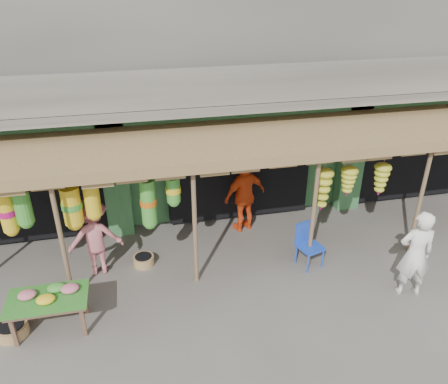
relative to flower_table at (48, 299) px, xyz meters
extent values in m
plane|color=#514C47|center=(4.26, 0.96, -0.67)|extent=(80.00, 80.00, 0.00)
cube|color=gray|center=(4.26, 5.96, 4.33)|extent=(16.00, 6.00, 4.00)
cube|color=#2D6033|center=(4.26, 6.11, 0.83)|extent=(16.00, 5.70, 3.00)
cube|color=gray|center=(4.26, 2.61, 2.53)|extent=(16.00, 0.90, 0.22)
cube|color=gray|center=(4.26, 2.21, 3.03)|extent=(16.00, 0.10, 0.80)
cube|color=#2D6033|center=(4.26, 3.01, 2.18)|extent=(16.00, 0.35, 0.35)
cube|color=yellow|center=(-0.74, 2.93, 2.08)|extent=(1.70, 0.06, 0.55)
cube|color=#B21414|center=(-0.74, 2.89, 2.08)|extent=(1.30, 0.02, 0.30)
cube|color=black|center=(-0.74, 3.96, 0.68)|extent=(3.60, 2.00, 2.50)
cube|color=black|center=(4.26, 3.96, 0.68)|extent=(3.60, 2.00, 2.50)
cube|color=black|center=(9.26, 3.96, 0.68)|extent=(3.60, 2.00, 2.50)
cube|color=#2D6033|center=(1.26, 3.01, 0.83)|extent=(0.60, 0.35, 3.00)
cube|color=#2D6033|center=(7.26, 3.01, 0.83)|extent=(0.60, 0.35, 3.00)
cylinder|color=brown|center=(0.26, 0.76, 0.63)|extent=(0.09, 0.09, 2.60)
cylinder|color=brown|center=(2.76, 0.76, 0.63)|extent=(0.09, 0.09, 2.60)
cylinder|color=brown|center=(5.26, 0.76, 0.63)|extent=(0.09, 0.09, 2.60)
cylinder|color=brown|center=(7.76, 0.76, 0.63)|extent=(0.09, 0.09, 2.60)
cylinder|color=brown|center=(4.01, 0.76, 1.83)|extent=(12.90, 0.08, 0.08)
cylinder|color=brown|center=(1.26, 1.16, 1.68)|extent=(5.50, 0.06, 0.06)
cube|color=brown|center=(4.26, 1.86, 2.01)|extent=(14.00, 2.70, 0.22)
cube|color=brown|center=(-0.59, -0.31, -0.37)|extent=(0.07, 0.07, 0.61)
cube|color=brown|center=(0.56, -0.31, -0.37)|extent=(0.07, 0.07, 0.61)
cube|color=brown|center=(-0.59, 0.27, -0.37)|extent=(0.07, 0.07, 0.61)
cube|color=brown|center=(0.56, 0.26, -0.37)|extent=(0.07, 0.07, 0.61)
cube|color=brown|center=(-0.02, -0.02, -0.02)|extent=(1.35, 0.77, 0.06)
cube|color=#26661E|center=(-0.02, -0.02, 0.03)|extent=(1.39, 0.82, 0.03)
ellipsoid|color=#CD667B|center=(-0.35, 0.07, 0.09)|extent=(0.32, 0.27, 0.13)
ellipsoid|color=yellow|center=(-0.02, -0.12, 0.09)|extent=(0.32, 0.27, 0.13)
ellipsoid|color=#CD667B|center=(0.37, 0.09, 0.09)|extent=(0.32, 0.27, 0.13)
ellipsoid|color=green|center=(0.13, 0.17, 0.09)|extent=(0.32, 0.27, 0.13)
cylinder|color=#1C41B8|center=(5.13, 0.49, -0.44)|extent=(0.04, 0.04, 0.46)
cylinder|color=#1C41B8|center=(5.52, 0.61, -0.44)|extent=(0.04, 0.04, 0.46)
cylinder|color=#1C41B8|center=(5.00, 0.88, -0.44)|extent=(0.04, 0.04, 0.46)
cylinder|color=#1C41B8|center=(5.39, 1.00, -0.44)|extent=(0.04, 0.04, 0.46)
cube|color=#1C41B8|center=(5.26, 0.74, -0.19)|extent=(0.60, 0.60, 0.06)
cube|color=#1C41B8|center=(5.19, 0.96, 0.08)|extent=(0.47, 0.19, 0.51)
cylinder|color=#916141|center=(-0.72, -0.02, -0.56)|extent=(0.57, 0.57, 0.22)
cylinder|color=#A5734D|center=(1.71, 1.56, -0.57)|extent=(0.57, 0.57, 0.21)
imported|color=silver|center=(6.86, -0.54, 0.27)|extent=(0.76, 0.58, 1.88)
imported|color=#E44615|center=(4.26, 2.52, 0.28)|extent=(1.20, 0.79, 1.90)
imported|color=#C0666C|center=(0.76, 1.54, 0.20)|extent=(1.17, 0.73, 1.74)
camera|label=1|loc=(1.72, -6.49, 5.22)|focal=35.00mm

